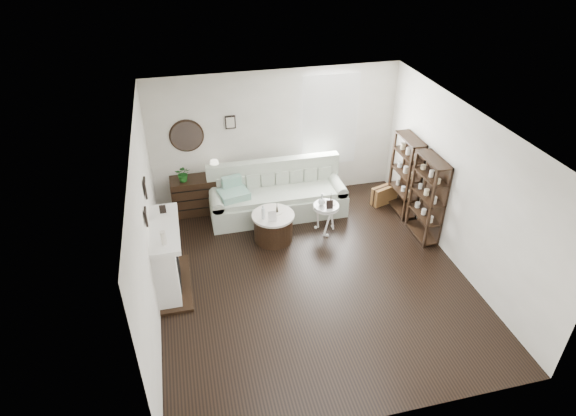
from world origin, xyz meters
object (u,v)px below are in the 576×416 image
object	(u,v)px
dresser	(201,195)
pedestal_table	(326,207)
sofa	(277,197)
drum_table	(273,227)

from	to	relation	value
dresser	pedestal_table	size ratio (longest dim) A/B	1.92
sofa	drum_table	distance (m)	0.95
dresser	sofa	bearing A→B (deg)	-14.69
sofa	dresser	xyz separation A→B (m)	(-1.48, 0.39, 0.03)
sofa	dresser	bearing A→B (deg)	165.31
drum_table	pedestal_table	world-z (taller)	pedestal_table
dresser	drum_table	xyz separation A→B (m)	(1.21, -1.30, -0.10)
dresser	pedestal_table	xyz separation A→B (m)	(2.22, -1.28, 0.16)
sofa	dresser	distance (m)	1.53
drum_table	pedestal_table	size ratio (longest dim) A/B	1.33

